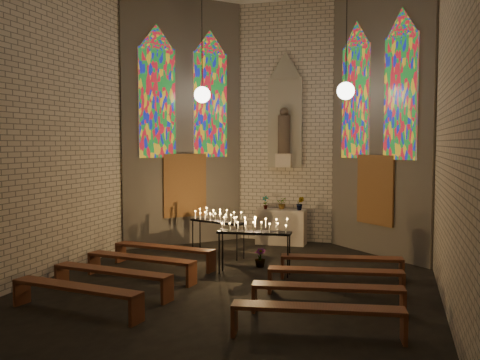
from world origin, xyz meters
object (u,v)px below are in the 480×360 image
(votive_stand_left, at_px, (218,218))
(votive_stand_right, at_px, (254,228))
(altar, at_px, (281,227))
(aisle_flower_pot, at_px, (260,258))

(votive_stand_left, bearing_deg, votive_stand_right, -28.42)
(altar, relative_size, votive_stand_right, 0.85)
(altar, xyz_separation_m, votive_stand_right, (0.16, -3.66, 0.53))
(votive_stand_left, bearing_deg, aisle_flower_pot, -12.69)
(aisle_flower_pot, xyz_separation_m, votive_stand_right, (0.05, -0.72, 0.81))
(aisle_flower_pot, xyz_separation_m, votive_stand_left, (-1.35, 0.88, 0.76))
(votive_stand_right, bearing_deg, altar, 88.88)
(votive_stand_left, bearing_deg, altar, 79.60)
(altar, relative_size, votive_stand_left, 0.88)
(votive_stand_right, bearing_deg, votive_stand_left, 127.48)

